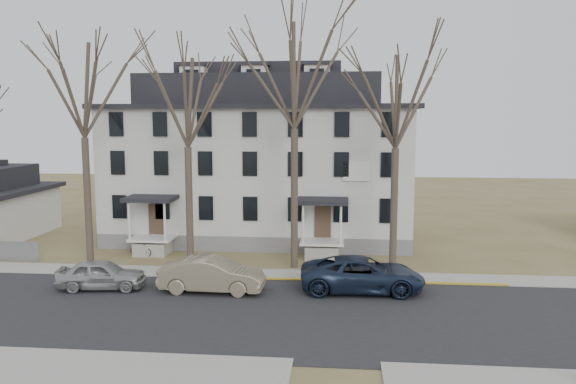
# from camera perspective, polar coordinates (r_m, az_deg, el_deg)

# --- Properties ---
(ground) EXTENTS (120.00, 120.00, 0.00)m
(ground) POSITION_cam_1_polar(r_m,az_deg,el_deg) (22.93, -4.02, -13.94)
(ground) COLOR olive
(ground) RESTS_ON ground
(main_road) EXTENTS (120.00, 10.00, 0.04)m
(main_road) POSITION_cam_1_polar(r_m,az_deg,el_deg) (24.78, -3.25, -12.27)
(main_road) COLOR #27272A
(main_road) RESTS_ON ground
(far_sidewalk) EXTENTS (120.00, 2.00, 0.08)m
(far_sidewalk) POSITION_cam_1_polar(r_m,az_deg,el_deg) (30.44, -1.54, -8.46)
(far_sidewalk) COLOR #A09F97
(far_sidewalk) RESTS_ON ground
(yellow_curb) EXTENTS (14.00, 0.25, 0.06)m
(yellow_curb) POSITION_cam_1_polar(r_m,az_deg,el_deg) (29.41, 8.08, -9.12)
(yellow_curb) COLOR gold
(yellow_curb) RESTS_ON ground
(boarding_house) EXTENTS (20.80, 12.36, 12.05)m
(boarding_house) POSITION_cam_1_polar(r_m,az_deg,el_deg) (39.51, -2.72, 3.16)
(boarding_house) COLOR slate
(boarding_house) RESTS_ON ground
(tree_far_left) EXTENTS (8.40, 8.40, 13.72)m
(tree_far_left) POSITION_cam_1_polar(r_m,az_deg,el_deg) (34.16, -20.18, 10.36)
(tree_far_left) COLOR #473B31
(tree_far_left) RESTS_ON ground
(tree_mid_left) EXTENTS (7.80, 7.80, 12.74)m
(tree_mid_left) POSITION_cam_1_polar(r_m,az_deg,el_deg) (32.03, -10.25, 9.59)
(tree_mid_left) COLOR #473B31
(tree_mid_left) RESTS_ON ground
(tree_center) EXTENTS (9.00, 9.00, 14.70)m
(tree_center) POSITION_cam_1_polar(r_m,az_deg,el_deg) (31.07, 0.67, 12.51)
(tree_center) COLOR #473B31
(tree_center) RESTS_ON ground
(tree_mid_right) EXTENTS (7.80, 7.80, 12.74)m
(tree_mid_right) POSITION_cam_1_polar(r_m,az_deg,el_deg) (31.01, 10.99, 9.64)
(tree_mid_right) COLOR #473B31
(tree_mid_right) RESTS_ON ground
(car_silver) EXTENTS (4.43, 2.21, 1.45)m
(car_silver) POSITION_cam_1_polar(r_m,az_deg,el_deg) (29.31, -18.42, -8.02)
(car_silver) COLOR #A8A8A8
(car_silver) RESTS_ON ground
(car_tan) EXTENTS (5.08, 1.85, 1.66)m
(car_tan) POSITION_cam_1_polar(r_m,az_deg,el_deg) (27.65, -7.75, -8.40)
(car_tan) COLOR gray
(car_tan) RESTS_ON ground
(car_navy) EXTENTS (6.06, 2.93, 1.66)m
(car_navy) POSITION_cam_1_polar(r_m,az_deg,el_deg) (27.72, 7.56, -8.35)
(car_navy) COLOR #1B263D
(car_navy) RESTS_ON ground
(bicycle_left) EXTENTS (1.64, 0.99, 0.81)m
(bicycle_left) POSITION_cam_1_polar(r_m,az_deg,el_deg) (35.48, -14.73, -5.72)
(bicycle_left) COLOR black
(bicycle_left) RESTS_ON ground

